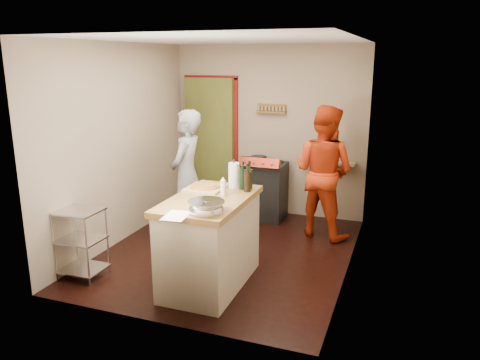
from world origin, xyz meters
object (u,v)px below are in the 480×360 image
at_px(person_stripe, 187,175).
at_px(person_red, 323,172).
at_px(stove, 265,190).
at_px(wire_shelving, 81,240).
at_px(island, 210,240).

distance_m(person_stripe, person_red, 1.85).
distance_m(stove, wire_shelving, 2.94).
xyz_separation_m(island, person_stripe, (-0.85, 1.17, 0.36)).
bearing_deg(person_red, stove, -3.25).
height_order(wire_shelving, person_red, person_red).
distance_m(stove, person_red, 1.12).
bearing_deg(wire_shelving, person_stripe, 69.12).
height_order(stove, island, island).
bearing_deg(island, stove, 92.39).
xyz_separation_m(wire_shelving, person_red, (2.27, 2.23, 0.46)).
relative_size(island, person_stripe, 0.83).
bearing_deg(stove, person_stripe, -124.00).
xyz_separation_m(stove, person_stripe, (-0.75, -1.12, 0.43)).
xyz_separation_m(wire_shelving, person_stripe, (0.57, 1.51, 0.44)).
bearing_deg(stove, wire_shelving, -116.85).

